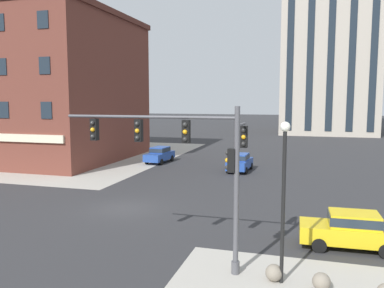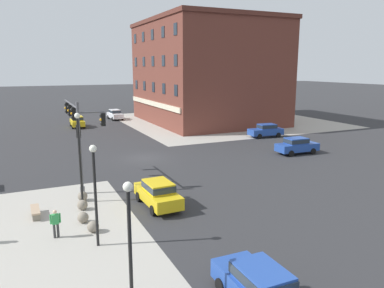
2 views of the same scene
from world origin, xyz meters
name	(u,v)px [view 1 (image 1 of 2)]	position (x,y,z in m)	size (l,w,h in m)	color
ground_plane	(125,208)	(0.00, 0.00, 0.00)	(320.00, 320.00, 0.00)	#2D2D30
sidewalk_far_corner	(49,154)	(-20.00, 20.00, 0.00)	(32.00, 32.00, 0.02)	#A8A399
traffic_signal_main	(196,158)	(6.59, -7.06, 4.46)	(7.33, 2.09, 6.49)	#4C4C51
bollard_sphere_curb_a	(274,273)	(9.73, -7.45, 0.32)	(0.64, 0.64, 0.64)	gray
bollard_sphere_curb_b	(321,282)	(11.40, -7.71, 0.32)	(0.64, 0.64, 0.64)	gray
street_lamp_corner_near	(284,185)	(10.00, -7.51, 3.69)	(0.36, 0.36, 5.96)	black
car_main_northbound_far	(160,154)	(-4.38, 17.56, 0.92)	(2.14, 4.52, 1.68)	#23479E
car_main_southbound_far	(240,162)	(4.74, 14.83, 0.92)	(2.04, 4.47, 1.68)	#23479E
car_cross_eastbound	(351,229)	(12.81, -3.19, 0.92)	(4.45, 2.00, 1.68)	gold
storefront_block_near_corner	(28,88)	(-20.37, 16.98, 8.05)	(23.19, 18.40, 16.08)	brown
residential_tower_skyline_right	(330,1)	(14.44, 63.87, 26.27)	(18.05, 20.08, 52.50)	#B2A899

